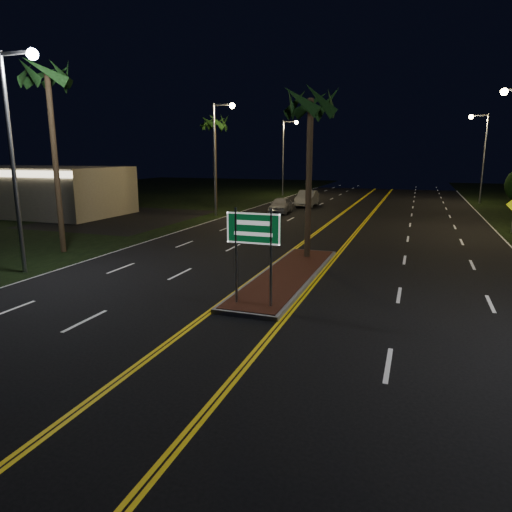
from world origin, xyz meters
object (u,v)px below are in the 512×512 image
at_px(median_island, 288,275).
at_px(palm_left_near, 47,77).
at_px(streetlight_right_far, 481,148).
at_px(palm_median, 311,103).
at_px(streetlight_left_near, 17,138).
at_px(car_far, 307,197).
at_px(commercial_building, 36,190).
at_px(car_near, 281,204).
at_px(palm_left_far, 214,123).
at_px(streetlight_left_mid, 219,146).
at_px(streetlight_left_far, 286,149).
at_px(highway_sign, 253,238).

height_order(median_island, palm_left_near, palm_left_near).
xyz_separation_m(streetlight_right_far, palm_median, (-10.61, -31.50, 1.62)).
distance_m(streetlight_left_near, car_far, 30.45).
relative_size(median_island, palm_left_near, 1.05).
bearing_deg(car_far, commercial_building, -148.50).
distance_m(streetlight_left_near, car_near, 24.43).
distance_m(palm_left_far, car_near, 9.46).
bearing_deg(streetlight_left_near, palm_left_near, 115.26).
bearing_deg(streetlight_left_near, car_near, 79.87).
distance_m(commercial_building, palm_left_near, 19.25).
xyz_separation_m(commercial_building, palm_left_near, (13.50, -11.99, 6.68)).
distance_m(palm_median, car_far, 24.60).
relative_size(streetlight_left_mid, palm_left_near, 0.92).
height_order(commercial_building, car_near, commercial_building).
relative_size(streetlight_right_far, car_far, 1.67).
relative_size(streetlight_left_far, palm_left_near, 0.92).
height_order(car_near, car_far, car_far).
bearing_deg(commercial_building, palm_left_far, 31.25).
distance_m(streetlight_left_near, palm_left_near, 5.36).
distance_m(palm_left_far, car_far, 11.51).
relative_size(streetlight_right_far, car_near, 1.88).
xyz_separation_m(highway_sign, streetlight_left_far, (-10.61, 41.20, 3.25)).
height_order(commercial_building, streetlight_left_near, streetlight_left_near).
bearing_deg(median_island, streetlight_left_near, -164.22).
relative_size(streetlight_left_near, palm_median, 1.08).
bearing_deg(commercial_building, streetlight_left_near, -46.10).
bearing_deg(streetlight_left_mid, palm_left_near, -96.73).
bearing_deg(palm_median, streetlight_left_near, -148.51).
height_order(palm_median, car_near, palm_median).
relative_size(palm_median, palm_left_far, 0.94).
height_order(streetlight_left_near, palm_median, streetlight_left_near).
bearing_deg(highway_sign, median_island, 90.00).
xyz_separation_m(streetlight_left_near, streetlight_left_far, (0.00, 40.00, 0.00)).
relative_size(streetlight_left_mid, streetlight_right_far, 1.00).
distance_m(median_island, car_far, 27.19).
bearing_deg(median_island, palm_median, 90.00).
bearing_deg(highway_sign, car_near, 104.48).
height_order(highway_sign, commercial_building, commercial_building).
xyz_separation_m(median_island, palm_median, (0.00, 3.50, 7.19)).
distance_m(streetlight_left_far, car_far, 12.53).
relative_size(palm_left_near, car_near, 2.05).
distance_m(highway_sign, car_far, 31.34).
height_order(streetlight_left_mid, streetlight_left_far, same).
bearing_deg(car_near, palm_left_near, -111.85).
bearing_deg(streetlight_right_far, streetlight_left_far, 174.62).
relative_size(palm_median, palm_left_near, 0.85).
relative_size(streetlight_left_far, palm_median, 1.08).
bearing_deg(car_far, palm_left_near, -107.45).
bearing_deg(palm_left_near, commercial_building, 138.39).
height_order(streetlight_left_far, streetlight_right_far, same).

